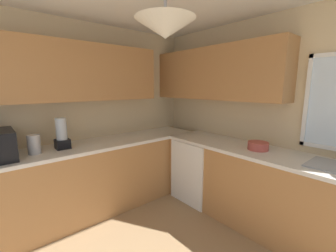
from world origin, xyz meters
TOP-DOWN VIEW (x-y plane):
  - room_shell at (-0.70, 0.53)m, footprint 3.53×3.32m
  - counter_run_left at (-1.40, 0.00)m, footprint 0.65×2.93m
  - counter_run_back at (0.21, 1.29)m, footprint 2.62×0.65m
  - dishwasher at (-0.74, 1.26)m, footprint 0.60×0.60m
  - kettle at (-1.38, -0.69)m, footprint 0.13×0.13m
  - bowl at (0.10, 1.29)m, footprint 0.23×0.23m
  - blender_appliance at (-1.40, -0.40)m, footprint 0.15×0.15m

SIDE VIEW (x-z plane):
  - dishwasher at x=-0.74m, z-range 0.00..0.87m
  - counter_run_left at x=-1.40m, z-range 0.00..0.92m
  - counter_run_back at x=0.21m, z-range 0.00..0.92m
  - bowl at x=0.10m, z-range 0.91..1.00m
  - kettle at x=-1.38m, z-range 0.91..1.12m
  - blender_appliance at x=-1.40m, z-range 0.90..1.26m
  - room_shell at x=-0.70m, z-range 0.51..3.02m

